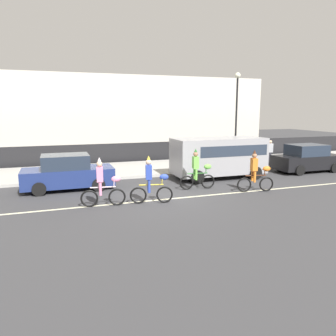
{
  "coord_description": "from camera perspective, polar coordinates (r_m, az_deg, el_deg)",
  "views": [
    {
      "loc": [
        -4.04,
        -12.98,
        3.67
      ],
      "look_at": [
        0.92,
        1.2,
        1.0
      ],
      "focal_mm": 35.0,
      "sensor_mm": 36.0,
      "label": 1
    }
  ],
  "objects": [
    {
      "name": "ground_plane",
      "position": [
        14.08,
        -1.92,
        -5.04
      ],
      "size": [
        80.0,
        80.0,
        0.0
      ],
      "primitive_type": "plane",
      "color": "#38383A"
    },
    {
      "name": "road_centre_line",
      "position": [
        13.62,
        -1.29,
        -5.54
      ],
      "size": [
        36.0,
        0.14,
        0.01
      ],
      "primitive_type": "cube",
      "color": "beige",
      "rests_on": "ground"
    },
    {
      "name": "sidewalk_curb",
      "position": [
        20.21,
        -7.44,
        -0.25
      ],
      "size": [
        60.0,
        5.0,
        0.15
      ],
      "primitive_type": "cube",
      "color": "#ADAAA3",
      "rests_on": "ground"
    },
    {
      "name": "fence_line",
      "position": [
        22.93,
        -8.97,
        2.52
      ],
      "size": [
        40.0,
        0.08,
        1.4
      ],
      "primitive_type": "cube",
      "color": "black",
      "rests_on": "ground"
    },
    {
      "name": "building_backdrop",
      "position": [
        31.33,
        -10.76,
        9.17
      ],
      "size": [
        28.0,
        8.0,
        6.54
      ],
      "primitive_type": "cube",
      "color": "beige",
      "rests_on": "ground"
    },
    {
      "name": "parade_cyclist_pink",
      "position": [
        12.78,
        -11.21,
        -2.91
      ],
      "size": [
        1.72,
        0.51,
        1.92
      ],
      "color": "black",
      "rests_on": "ground"
    },
    {
      "name": "parade_cyclist_cobalt",
      "position": [
        12.95,
        -2.85,
        -2.55
      ],
      "size": [
        1.69,
        0.56,
        1.92
      ],
      "color": "black",
      "rests_on": "ground"
    },
    {
      "name": "parade_cyclist_lime",
      "position": [
        15.32,
        5.19,
        -0.6
      ],
      "size": [
        1.72,
        0.5,
        1.92
      ],
      "color": "black",
      "rests_on": "ground"
    },
    {
      "name": "parade_cyclist_orange",
      "position": [
        15.28,
        15.09,
        -0.94
      ],
      "size": [
        1.7,
        0.55,
        1.92
      ],
      "color": "black",
      "rests_on": "ground"
    },
    {
      "name": "parked_van_grey",
      "position": [
        17.97,
        9.02,
        2.31
      ],
      "size": [
        5.0,
        2.22,
        2.18
      ],
      "color": "#99999E",
      "rests_on": "ground"
    },
    {
      "name": "parked_car_navy",
      "position": [
        15.93,
        -17.08,
        -0.82
      ],
      "size": [
        4.1,
        1.92,
        1.64
      ],
      "color": "navy",
      "rests_on": "ground"
    },
    {
      "name": "parked_car_black",
      "position": [
        21.34,
        23.05,
        1.49
      ],
      "size": [
        4.1,
        1.92,
        1.64
      ],
      "color": "black",
      "rests_on": "ground"
    },
    {
      "name": "street_lamp_post",
      "position": [
        21.9,
        11.87,
        10.7
      ],
      "size": [
        0.36,
        0.36,
        5.86
      ],
      "color": "black",
      "rests_on": "sidewalk_curb"
    },
    {
      "name": "pedestrian_onlooker",
      "position": [
        21.91,
        17.33,
        2.66
      ],
      "size": [
        0.32,
        0.2,
        1.62
      ],
      "color": "#33333D",
      "rests_on": "sidewalk_curb"
    }
  ]
}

